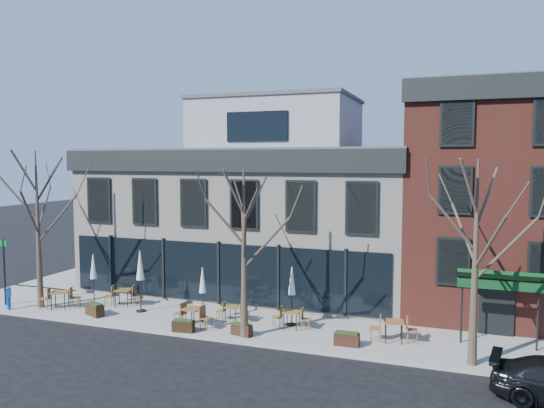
% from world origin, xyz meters
% --- Properties ---
extents(ground, '(120.00, 120.00, 0.00)m').
position_xyz_m(ground, '(0.00, 0.00, 0.00)').
color(ground, black).
rests_on(ground, ground).
extents(sidewalk_front, '(33.50, 4.70, 0.15)m').
position_xyz_m(sidewalk_front, '(3.25, -2.15, 0.07)').
color(sidewalk_front, gray).
rests_on(sidewalk_front, ground).
extents(sidewalk_side, '(4.50, 12.00, 0.15)m').
position_xyz_m(sidewalk_side, '(-11.25, 6.00, 0.07)').
color(sidewalk_side, gray).
rests_on(sidewalk_side, ground).
extents(corner_building, '(18.39, 10.39, 11.10)m').
position_xyz_m(corner_building, '(0.07, 5.07, 4.72)').
color(corner_building, beige).
rests_on(corner_building, ground).
extents(red_brick_building, '(8.20, 11.78, 11.18)m').
position_xyz_m(red_brick_building, '(13.00, 4.98, 5.64)').
color(red_brick_building, maroon).
rests_on(red_brick_building, ground).
extents(tree_corner, '(3.93, 3.98, 7.92)m').
position_xyz_m(tree_corner, '(-8.49, -3.20, 4.25)').
color(tree_corner, '#382B21').
rests_on(tree_corner, sidewalk_front).
extents(tree_mid, '(3.50, 3.55, 7.04)m').
position_xyz_m(tree_mid, '(3.01, -3.90, 3.79)').
color(tree_mid, '#382B21').
rests_on(tree_mid, sidewalk_front).
extents(tree_right, '(3.72, 3.77, 7.48)m').
position_xyz_m(tree_right, '(12.01, -3.90, 4.02)').
color(tree_right, '#382B21').
rests_on(tree_right, sidewalk_front).
extents(sign_pole, '(0.50, 0.10, 3.40)m').
position_xyz_m(sign_pole, '(-10.50, -3.50, 2.07)').
color(sign_pole, black).
rests_on(sign_pole, sidewalk_front).
extents(call_box, '(0.25, 0.23, 1.18)m').
position_xyz_m(call_box, '(-9.62, -4.12, 0.78)').
color(call_box, '#0C48A8').
rests_on(call_box, sidewalk_front).
extents(cafe_set_0, '(2.03, 1.29, 1.06)m').
position_xyz_m(cafe_set_0, '(-7.37, -3.10, 0.69)').
color(cafe_set_0, brown).
rests_on(cafe_set_0, sidewalk_front).
extents(cafe_set_1, '(2.01, 1.09, 1.03)m').
position_xyz_m(cafe_set_1, '(-4.69, -1.59, 0.68)').
color(cafe_set_1, brown).
rests_on(cafe_set_1, sidewalk_front).
extents(cafe_set_2, '(2.03, 0.92, 1.04)m').
position_xyz_m(cafe_set_2, '(0.34, -3.49, 0.69)').
color(cafe_set_2, brown).
rests_on(cafe_set_2, sidewalk_front).
extents(cafe_set_3, '(1.62, 0.66, 0.85)m').
position_xyz_m(cafe_set_3, '(1.66, -2.07, 0.59)').
color(cafe_set_3, brown).
rests_on(cafe_set_3, sidewalk_front).
extents(cafe_set_4, '(1.78, 0.74, 0.93)m').
position_xyz_m(cafe_set_4, '(4.54, -2.16, 0.63)').
color(cafe_set_4, brown).
rests_on(cafe_set_4, sidewalk_front).
extents(cafe_set_5, '(2.04, 0.92, 1.05)m').
position_xyz_m(cafe_set_5, '(9.00, -2.38, 0.69)').
color(cafe_set_5, brown).
rests_on(cafe_set_5, sidewalk_front).
extents(umbrella_0, '(0.42, 0.42, 2.65)m').
position_xyz_m(umbrella_0, '(-6.12, -2.05, 2.02)').
color(umbrella_0, black).
rests_on(umbrella_0, sidewalk_front).
extents(umbrella_1, '(0.48, 0.48, 3.02)m').
position_xyz_m(umbrella_1, '(-3.24, -2.18, 2.28)').
color(umbrella_1, black).
rests_on(umbrella_1, sidewalk_front).
extents(umbrella_2, '(0.40, 0.40, 2.49)m').
position_xyz_m(umbrella_2, '(0.29, -2.43, 1.91)').
color(umbrella_2, black).
rests_on(umbrella_2, sidewalk_front).
extents(umbrella_3, '(0.43, 0.43, 2.67)m').
position_xyz_m(umbrella_3, '(4.41, -1.72, 2.03)').
color(umbrella_3, black).
rests_on(umbrella_3, sidewalk_front).
extents(planter_0, '(1.18, 0.85, 0.61)m').
position_xyz_m(planter_0, '(-4.95, -3.50, 0.45)').
color(planter_0, black).
rests_on(planter_0, sidewalk_front).
extents(planter_1, '(0.98, 0.48, 0.53)m').
position_xyz_m(planter_1, '(0.26, -4.20, 0.41)').
color(planter_1, black).
rests_on(planter_1, sidewalk_front).
extents(planter_2, '(0.97, 0.54, 0.51)m').
position_xyz_m(planter_2, '(2.83, -3.79, 0.40)').
color(planter_2, black).
rests_on(planter_2, sidewalk_front).
extents(planter_3, '(1.01, 0.42, 0.56)m').
position_xyz_m(planter_3, '(7.29, -3.50, 0.43)').
color(planter_3, black).
rests_on(planter_3, sidewalk_front).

